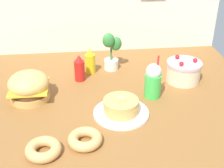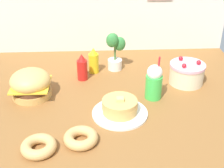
{
  "view_description": "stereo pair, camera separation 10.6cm",
  "coord_description": "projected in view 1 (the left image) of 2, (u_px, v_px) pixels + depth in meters",
  "views": [
    {
      "loc": [
        -0.16,
        -1.71,
        1.15
      ],
      "look_at": [
        0.03,
        0.07,
        0.15
      ],
      "focal_mm": 49.44,
      "sensor_mm": 36.0,
      "label": 1
    },
    {
      "loc": [
        -0.06,
        -1.71,
        1.15
      ],
      "look_at": [
        0.03,
        0.07,
        0.15
      ],
      "focal_mm": 49.44,
      "sensor_mm": 36.0,
      "label": 2
    }
  ],
  "objects": [
    {
      "name": "ground_plane",
      "position": [
        108.0,
        109.0,
        2.06
      ],
      "size": [
        2.23,
        1.99,
        0.02
      ],
      "primitive_type": "cube",
      "color": "brown"
    },
    {
      "name": "back_wall",
      "position": [
        97.0,
        1.0,
        2.68
      ],
      "size": [
        2.23,
        0.04,
        0.93
      ],
      "color": "silver",
      "rests_on": "ground_plane"
    },
    {
      "name": "burger",
      "position": [
        29.0,
        86.0,
        2.12
      ],
      "size": [
        0.28,
        0.28,
        0.2
      ],
      "color": "#DBA859",
      "rests_on": "ground_plane"
    },
    {
      "name": "pancake_stack",
      "position": [
        121.0,
        108.0,
        1.98
      ],
      "size": [
        0.36,
        0.36,
        0.13
      ],
      "color": "white",
      "rests_on": "ground_plane"
    },
    {
      "name": "layer_cake",
      "position": [
        183.0,
        71.0,
        2.35
      ],
      "size": [
        0.26,
        0.26,
        0.19
      ],
      "color": "beige",
      "rests_on": "ground_plane"
    },
    {
      "name": "ketchup_bottle",
      "position": [
        79.0,
        69.0,
        2.35
      ],
      "size": [
        0.08,
        0.08,
        0.21
      ],
      "color": "red",
      "rests_on": "ground_plane"
    },
    {
      "name": "mustard_bottle",
      "position": [
        90.0,
        62.0,
        2.46
      ],
      "size": [
        0.08,
        0.08,
        0.21
      ],
      "color": "yellow",
      "rests_on": "ground_plane"
    },
    {
      "name": "cream_soda_cup",
      "position": [
        153.0,
        81.0,
        2.13
      ],
      "size": [
        0.12,
        0.12,
        0.32
      ],
      "color": "green",
      "rests_on": "ground_plane"
    },
    {
      "name": "donut_pink_glaze",
      "position": [
        43.0,
        149.0,
        1.66
      ],
      "size": [
        0.2,
        0.2,
        0.06
      ],
      "color": "tan",
      "rests_on": "ground_plane"
    },
    {
      "name": "donut_chocolate",
      "position": [
        85.0,
        139.0,
        1.73
      ],
      "size": [
        0.2,
        0.2,
        0.06
      ],
      "color": "tan",
      "rests_on": "ground_plane"
    },
    {
      "name": "potted_plant",
      "position": [
        111.0,
        50.0,
        2.49
      ],
      "size": [
        0.16,
        0.12,
        0.32
      ],
      "color": "white",
      "rests_on": "ground_plane"
    }
  ]
}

